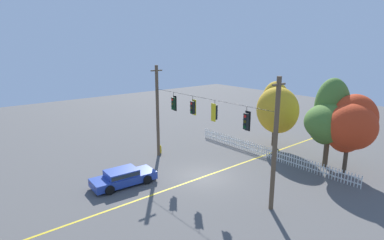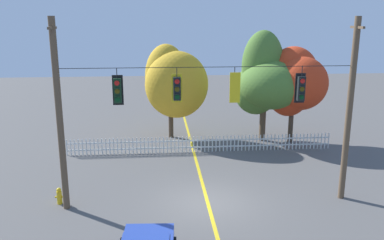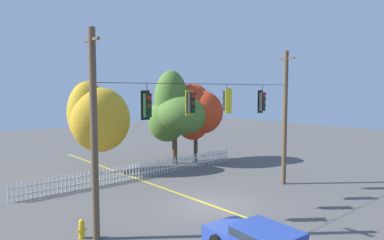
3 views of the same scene
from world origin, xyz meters
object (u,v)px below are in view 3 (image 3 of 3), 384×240
object	(u,v)px
traffic_signal_northbound_secondary	(191,103)
fire_hydrant	(82,229)
traffic_signal_westbound_side	(262,102)
autumn_maple_mid	(175,112)
traffic_signal_eastbound_side	(227,101)
autumn_oak_far_east	(196,112)
traffic_signal_northbound_primary	(147,105)
autumn_maple_near_fence	(97,118)

from	to	relation	value
traffic_signal_northbound_secondary	fire_hydrant	world-z (taller)	traffic_signal_northbound_secondary
traffic_signal_westbound_side	autumn_maple_mid	xyz separation A→B (m)	(0.91, 8.94, -1.09)
traffic_signal_eastbound_side	autumn_maple_mid	bearing A→B (deg)	67.45
autumn_maple_mid	fire_hydrant	bearing A→B (deg)	-142.79
autumn_maple_mid	autumn_oak_far_east	world-z (taller)	autumn_maple_mid
traffic_signal_northbound_primary	autumn_maple_mid	bearing A→B (deg)	46.59
autumn_maple_near_fence	traffic_signal_eastbound_side	bearing A→B (deg)	-78.24
traffic_signal_westbound_side	traffic_signal_northbound_secondary	bearing A→B (deg)	-179.99
traffic_signal_eastbound_side	autumn_oak_far_east	world-z (taller)	autumn_oak_far_east
autumn_maple_near_fence	autumn_oak_far_east	distance (m)	7.78
traffic_signal_westbound_side	autumn_oak_far_east	size ratio (longest dim) A/B	0.25
autumn_maple_near_fence	autumn_maple_mid	size ratio (longest dim) A/B	0.87
traffic_signal_northbound_secondary	autumn_oak_far_east	world-z (taller)	autumn_oak_far_east
traffic_signal_eastbound_side	traffic_signal_westbound_side	bearing A→B (deg)	0.41
autumn_maple_near_fence	autumn_oak_far_east	xyz separation A→B (m)	(7.61, -1.62, 0.16)
traffic_signal_northbound_primary	traffic_signal_westbound_side	size ratio (longest dim) A/B	0.98
traffic_signal_westbound_side	autumn_maple_near_fence	xyz separation A→B (m)	(-4.92, 10.12, -1.26)
traffic_signal_eastbound_side	autumn_maple_mid	size ratio (longest dim) A/B	0.20
traffic_signal_eastbound_side	autumn_oak_far_east	bearing A→B (deg)	57.13
traffic_signal_northbound_primary	autumn_maple_mid	world-z (taller)	autumn_maple_mid
traffic_signal_westbound_side	autumn_maple_near_fence	world-z (taller)	autumn_maple_near_fence
autumn_maple_near_fence	autumn_maple_mid	bearing A→B (deg)	-11.41
traffic_signal_northbound_primary	fire_hydrant	distance (m)	5.44
autumn_maple_near_fence	traffic_signal_northbound_primary	bearing A→B (deg)	-104.57
autumn_maple_near_fence	autumn_oak_far_east	size ratio (longest dim) A/B	1.02
traffic_signal_westbound_side	autumn_maple_near_fence	size ratio (longest dim) A/B	0.25
traffic_signal_northbound_secondary	autumn_maple_near_fence	xyz separation A→B (m)	(0.24, 10.12, -1.33)
traffic_signal_northbound_primary	traffic_signal_eastbound_side	distance (m)	4.74
traffic_signal_eastbound_side	fire_hydrant	xyz separation A→B (m)	(-7.49, 0.45, -4.75)
traffic_signal_westbound_side	traffic_signal_eastbound_side	bearing A→B (deg)	-179.59
autumn_maple_mid	fire_hydrant	distance (m)	14.52
traffic_signal_northbound_primary	autumn_oak_far_east	xyz separation A→B (m)	(10.24, 8.49, -1.12)
traffic_signal_northbound_primary	traffic_signal_northbound_secondary	distance (m)	2.38
traffic_signal_northbound_secondary	autumn_oak_far_east	distance (m)	11.63
traffic_signal_northbound_secondary	traffic_signal_eastbound_side	distance (m)	2.35
traffic_signal_northbound_secondary	autumn_oak_far_east	bearing A→B (deg)	47.24
autumn_oak_far_east	traffic_signal_northbound_primary	bearing A→B (deg)	-140.32
traffic_signal_northbound_secondary	autumn_maple_near_fence	bearing A→B (deg)	88.61
traffic_signal_eastbound_side	traffic_signal_westbound_side	world-z (taller)	same
traffic_signal_northbound_primary	fire_hydrant	bearing A→B (deg)	171.14
traffic_signal_northbound_primary	traffic_signal_eastbound_side	xyz separation A→B (m)	(4.74, -0.02, 0.08)
fire_hydrant	traffic_signal_northbound_secondary	bearing A→B (deg)	-4.78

